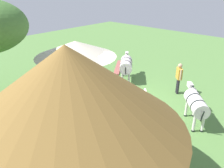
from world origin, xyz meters
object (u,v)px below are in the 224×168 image
(patio_chair_east_end, at_px, (78,103))
(patio_chair_west_end, at_px, (80,81))
(thatched_hut, at_px, (71,119))
(shade_umbrella, at_px, (75,49))
(patio_dining_table, at_px, (78,88))
(guest_beside_umbrella, at_px, (72,102))
(zebra_by_umbrella, at_px, (126,64))
(standing_watcher, at_px, (179,76))
(zebra_nearest_camera, at_px, (196,103))
(patio_chair_near_lawn, at_px, (104,89))
(patio_chair_near_hut, at_px, (52,90))
(striped_lounge_chair, at_px, (137,97))

(patio_chair_east_end, relative_size, patio_chair_west_end, 1.00)
(thatched_hut, relative_size, shade_umbrella, 1.51)
(patio_dining_table, height_order, guest_beside_umbrella, guest_beside_umbrella)
(patio_chair_east_end, distance_m, guest_beside_umbrella, 0.88)
(shade_umbrella, relative_size, zebra_by_umbrella, 1.92)
(thatched_hut, bearing_deg, standing_watcher, -83.21)
(zebra_nearest_camera, bearing_deg, standing_watcher, 90.63)
(patio_chair_east_end, bearing_deg, patio_chair_near_lawn, 45.26)
(patio_dining_table, bearing_deg, patio_chair_west_end, -44.08)
(shade_umbrella, bearing_deg, patio_dining_table, 0.00)
(patio_chair_east_end, bearing_deg, patio_chair_near_hut, 130.58)
(guest_beside_umbrella, bearing_deg, patio_dining_table, -23.43)
(thatched_hut, height_order, patio_chair_east_end, thatched_hut)
(standing_watcher, distance_m, zebra_by_umbrella, 3.20)
(patio_chair_west_end, distance_m, patio_chair_near_hut, 1.72)
(patio_chair_east_end, bearing_deg, thatched_hut, -90.79)
(shade_umbrella, relative_size, patio_chair_east_end, 4.16)
(standing_watcher, xyz_separation_m, striped_lounge_chair, (1.02, 2.16, -0.75))
(thatched_hut, xyz_separation_m, patio_chair_near_lawn, (3.35, -4.58, -1.87))
(shade_umbrella, height_order, guest_beside_umbrella, shade_umbrella)
(patio_chair_near_hut, bearing_deg, patio_chair_near_lawn, 94.68)
(zebra_nearest_camera, bearing_deg, patio_dining_table, 160.17)
(patio_chair_near_lawn, height_order, standing_watcher, standing_watcher)
(patio_chair_near_hut, relative_size, guest_beside_umbrella, 0.55)
(patio_chair_east_end, bearing_deg, shade_umbrella, 90.00)
(patio_chair_east_end, height_order, striped_lounge_chair, patio_chair_east_end)
(patio_chair_near_lawn, bearing_deg, standing_watcher, -89.21)
(patio_chair_near_lawn, bearing_deg, zebra_nearest_camera, -128.04)
(patio_chair_east_end, relative_size, zebra_by_umbrella, 0.46)
(patio_chair_near_hut, bearing_deg, guest_beside_umbrella, 34.08)
(patio_chair_west_end, bearing_deg, standing_watcher, 170.90)
(guest_beside_umbrella, bearing_deg, thatched_hut, 166.15)
(thatched_hut, relative_size, standing_watcher, 3.41)
(shade_umbrella, xyz_separation_m, patio_dining_table, (0.00, 0.00, -1.97))
(striped_lounge_chair, bearing_deg, patio_chair_west_end, 64.78)
(guest_beside_umbrella, bearing_deg, patio_chair_west_end, -22.31)
(patio_chair_near_hut, bearing_deg, patio_chair_west_end, 137.48)
(thatched_hut, bearing_deg, zebra_nearest_camera, -99.50)
(guest_beside_umbrella, relative_size, striped_lounge_chair, 1.72)
(patio_chair_east_end, distance_m, patio_chair_west_end, 2.55)
(thatched_hut, xyz_separation_m, patio_chair_near_hut, (5.13, -2.77, -1.87))
(patio_dining_table, xyz_separation_m, patio_chair_near_hut, (0.96, 0.83, -0.14))
(patio_chair_near_lawn, relative_size, zebra_nearest_camera, 0.51)
(patio_chair_east_end, bearing_deg, standing_watcher, 14.89)
(standing_watcher, bearing_deg, striped_lounge_chair, 111.13)
(shade_umbrella, bearing_deg, thatched_hut, 139.18)
(patio_chair_east_end, xyz_separation_m, striped_lounge_chair, (-1.27, -2.67, -0.27))
(shade_umbrella, relative_size, standing_watcher, 2.26)
(patio_dining_table, distance_m, zebra_nearest_camera, 5.44)
(patio_chair_east_end, relative_size, patio_chair_near_lawn, 1.00)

